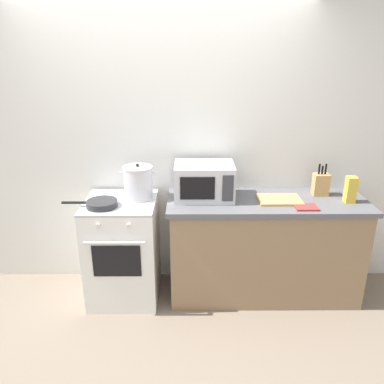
{
  "coord_description": "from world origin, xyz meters",
  "views": [
    {
      "loc": [
        0.24,
        -2.37,
        2.11
      ],
      "look_at": [
        0.26,
        0.6,
        1.0
      ],
      "focal_mm": 35.48,
      "sensor_mm": 36.0,
      "label": 1
    }
  ],
  "objects_px": {
    "stove": "(123,249)",
    "frying_pan": "(101,204)",
    "pasta_box": "(350,190)",
    "oven_mitt": "(306,207)",
    "cutting_board": "(279,200)",
    "microwave": "(204,181)",
    "knife_block": "(321,184)",
    "stock_pot": "(138,182)"
  },
  "relations": [
    {
      "from": "stock_pot",
      "to": "frying_pan",
      "type": "bearing_deg",
      "value": -145.27
    },
    {
      "from": "stock_pot",
      "to": "knife_block",
      "type": "height_order",
      "value": "stock_pot"
    },
    {
      "from": "cutting_board",
      "to": "knife_block",
      "type": "height_order",
      "value": "knife_block"
    },
    {
      "from": "knife_block",
      "to": "oven_mitt",
      "type": "relative_size",
      "value": 1.56
    },
    {
      "from": "stove",
      "to": "oven_mitt",
      "type": "relative_size",
      "value": 5.11
    },
    {
      "from": "stove",
      "to": "stock_pot",
      "type": "height_order",
      "value": "stock_pot"
    },
    {
      "from": "stove",
      "to": "frying_pan",
      "type": "distance_m",
      "value": 0.52
    },
    {
      "from": "stove",
      "to": "frying_pan",
      "type": "bearing_deg",
      "value": -137.63
    },
    {
      "from": "stock_pot",
      "to": "cutting_board",
      "type": "height_order",
      "value": "stock_pot"
    },
    {
      "from": "frying_pan",
      "to": "cutting_board",
      "type": "distance_m",
      "value": 1.48
    },
    {
      "from": "stove",
      "to": "knife_block",
      "type": "relative_size",
      "value": 3.27
    },
    {
      "from": "cutting_board",
      "to": "pasta_box",
      "type": "distance_m",
      "value": 0.58
    },
    {
      "from": "cutting_board",
      "to": "oven_mitt",
      "type": "relative_size",
      "value": 2.0
    },
    {
      "from": "microwave",
      "to": "pasta_box",
      "type": "xyz_separation_m",
      "value": [
        1.21,
        -0.11,
        -0.04
      ]
    },
    {
      "from": "stove",
      "to": "frying_pan",
      "type": "xyz_separation_m",
      "value": [
        -0.13,
        -0.12,
        0.48
      ]
    },
    {
      "from": "pasta_box",
      "to": "stove",
      "type": "bearing_deg",
      "value": 179.14
    },
    {
      "from": "stove",
      "to": "stock_pot",
      "type": "distance_m",
      "value": 0.62
    },
    {
      "from": "knife_block",
      "to": "oven_mitt",
      "type": "xyz_separation_m",
      "value": [
        -0.2,
        -0.3,
        -0.09
      ]
    },
    {
      "from": "stove",
      "to": "cutting_board",
      "type": "height_order",
      "value": "cutting_board"
    },
    {
      "from": "cutting_board",
      "to": "stock_pot",
      "type": "bearing_deg",
      "value": 176.36
    },
    {
      "from": "stove",
      "to": "knife_block",
      "type": "xyz_separation_m",
      "value": [
        1.73,
        0.14,
        0.56
      ]
    },
    {
      "from": "microwave",
      "to": "knife_block",
      "type": "xyz_separation_m",
      "value": [
        1.02,
        0.06,
        -0.05
      ]
    },
    {
      "from": "pasta_box",
      "to": "oven_mitt",
      "type": "relative_size",
      "value": 1.22
    },
    {
      "from": "cutting_board",
      "to": "frying_pan",
      "type": "bearing_deg",
      "value": -175.38
    },
    {
      "from": "frying_pan",
      "to": "knife_block",
      "type": "distance_m",
      "value": 1.88
    },
    {
      "from": "microwave",
      "to": "cutting_board",
      "type": "relative_size",
      "value": 1.39
    },
    {
      "from": "pasta_box",
      "to": "oven_mitt",
      "type": "bearing_deg",
      "value": -161.77
    },
    {
      "from": "microwave",
      "to": "oven_mitt",
      "type": "relative_size",
      "value": 2.78
    },
    {
      "from": "stock_pot",
      "to": "knife_block",
      "type": "distance_m",
      "value": 1.58
    },
    {
      "from": "stove",
      "to": "cutting_board",
      "type": "bearing_deg",
      "value": 0.05
    },
    {
      "from": "cutting_board",
      "to": "knife_block",
      "type": "bearing_deg",
      "value": 20.04
    },
    {
      "from": "stove",
      "to": "pasta_box",
      "type": "relative_size",
      "value": 4.18
    },
    {
      "from": "stove",
      "to": "stock_pot",
      "type": "relative_size",
      "value": 2.77
    },
    {
      "from": "stove",
      "to": "knife_block",
      "type": "bearing_deg",
      "value": 4.66
    },
    {
      "from": "stock_pot",
      "to": "pasta_box",
      "type": "xyz_separation_m",
      "value": [
        1.77,
        -0.11,
        -0.03
      ]
    },
    {
      "from": "frying_pan",
      "to": "pasta_box",
      "type": "height_order",
      "value": "pasta_box"
    },
    {
      "from": "microwave",
      "to": "knife_block",
      "type": "relative_size",
      "value": 1.78
    },
    {
      "from": "cutting_board",
      "to": "stove",
      "type": "bearing_deg",
      "value": -179.95
    },
    {
      "from": "microwave",
      "to": "cutting_board",
      "type": "xyz_separation_m",
      "value": [
        0.63,
        -0.08,
        -0.14
      ]
    },
    {
      "from": "knife_block",
      "to": "oven_mitt",
      "type": "height_order",
      "value": "knife_block"
    },
    {
      "from": "frying_pan",
      "to": "microwave",
      "type": "distance_m",
      "value": 0.87
    },
    {
      "from": "knife_block",
      "to": "pasta_box",
      "type": "relative_size",
      "value": 1.28
    }
  ]
}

